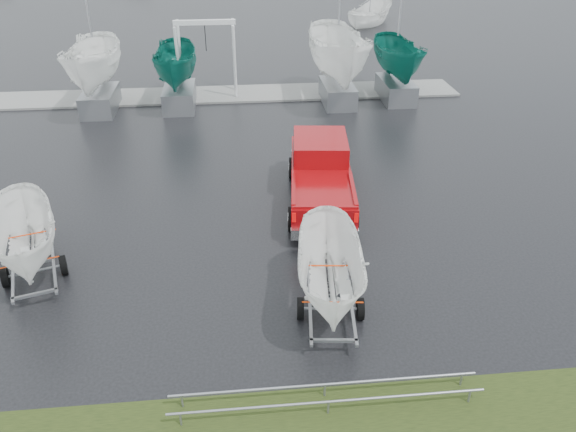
{
  "coord_description": "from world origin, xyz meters",
  "views": [
    {
      "loc": [
        2.27,
        -18.16,
        9.96
      ],
      "look_at": [
        3.78,
        -3.07,
        1.2
      ],
      "focal_mm": 35.0,
      "sensor_mm": 36.0,
      "label": 1
    }
  ],
  "objects": [
    {
      "name": "pickup_truck",
      "position": [
        5.32,
        0.27,
        1.1
      ],
      "size": [
        2.86,
        6.52,
        2.1
      ],
      "rotation": [
        0.0,
        0.0,
        -0.11
      ],
      "color": "maroon",
      "rests_on": "ground"
    },
    {
      "name": "dock",
      "position": [
        0.0,
        13.0,
        0.05
      ],
      "size": [
        30.0,
        3.0,
        0.12
      ],
      "primitive_type": "cube",
      "color": "gray",
      "rests_on": "ground"
    },
    {
      "name": "mast_rack_2",
      "position": [
        4.0,
        -9.5,
        0.35
      ],
      "size": [
        7.0,
        0.56,
        0.06
      ],
      "color": "gray",
      "rests_on": "ground"
    },
    {
      "name": "moored_boat_2",
      "position": [
        14.46,
        32.12,
        0.0
      ],
      "size": [
        3.75,
        3.76,
        11.55
      ],
      "rotation": [
        0.0,
        0.0,
        2.55
      ],
      "color": "white",
      "rests_on": "ground"
    },
    {
      "name": "keelboat_1",
      "position": [
        -0.57,
        11.2,
        3.38
      ],
      "size": [
        2.15,
        3.2,
        6.83
      ],
      "color": "gray",
      "rests_on": "ground"
    },
    {
      "name": "trailer_parked",
      "position": [
        -3.87,
        -3.82,
        2.78
      ],
      "size": [
        2.2,
        3.79,
        5.14
      ],
      "rotation": [
        0.0,
        0.0,
        0.3
      ],
      "color": "gray",
      "rests_on": "ground"
    },
    {
      "name": "keelboat_2",
      "position": [
        7.88,
        11.0,
        4.57
      ],
      "size": [
        2.87,
        3.2,
        11.06
      ],
      "color": "gray",
      "rests_on": "ground"
    },
    {
      "name": "keelboat_0",
      "position": [
        -4.65,
        11.0,
        4.02
      ],
      "size": [
        2.52,
        3.2,
        10.7
      ],
      "color": "gray",
      "rests_on": "ground"
    },
    {
      "name": "ground_plane",
      "position": [
        0.0,
        0.0,
        0.0
      ],
      "size": [
        120.0,
        120.0,
        0.0
      ],
      "primitive_type": "plane",
      "color": "black",
      "rests_on": "ground"
    },
    {
      "name": "keelboat_3",
      "position": [
        11.17,
        11.3,
        3.44
      ],
      "size": [
        2.19,
        3.2,
        10.35
      ],
      "color": "gray",
      "rests_on": "ground"
    },
    {
      "name": "boat_hoist",
      "position": [
        0.92,
        13.0,
        2.67
      ],
      "size": [
        3.3,
        2.18,
        4.12
      ],
      "color": "silver",
      "rests_on": "ground"
    },
    {
      "name": "trailer_hitched",
      "position": [
        4.59,
        -6.38,
        2.81
      ],
      "size": [
        1.96,
        3.71,
        5.2
      ],
      "rotation": [
        0.0,
        0.0,
        -0.11
      ],
      "color": "gray",
      "rests_on": "ground"
    }
  ]
}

